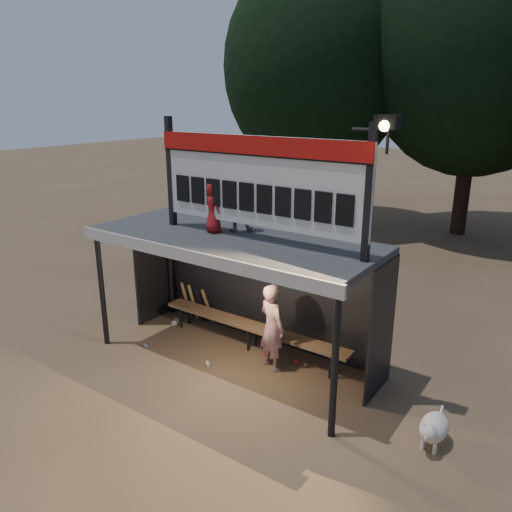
# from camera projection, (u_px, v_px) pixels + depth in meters

# --- Properties ---
(ground) EXTENTS (80.00, 80.00, 0.00)m
(ground) POSITION_uv_depth(u_px,v_px,m) (234.00, 360.00, 9.01)
(ground) COLOR brown
(ground) RESTS_ON ground
(player) EXTENTS (0.66, 0.54, 1.55)m
(player) POSITION_uv_depth(u_px,v_px,m) (272.00, 327.00, 8.52)
(player) COLOR silver
(player) RESTS_ON ground
(child_a) EXTENTS (0.68, 0.65, 1.10)m
(child_a) POSITION_uv_depth(u_px,v_px,m) (237.00, 199.00, 8.47)
(child_a) COLOR slate
(child_a) RESTS_ON dugout_shelter
(child_b) EXTENTS (0.50, 0.43, 0.86)m
(child_b) POSITION_uv_depth(u_px,v_px,m) (213.00, 207.00, 8.42)
(child_b) COLOR #A2191A
(child_b) RESTS_ON dugout_shelter
(dugout_shelter) EXTENTS (5.10, 2.08, 2.32)m
(dugout_shelter) POSITION_uv_depth(u_px,v_px,m) (241.00, 259.00, 8.64)
(dugout_shelter) COLOR #38393B
(dugout_shelter) RESTS_ON ground
(scoreboard_assembly) EXTENTS (4.10, 0.27, 1.99)m
(scoreboard_assembly) POSITION_uv_depth(u_px,v_px,m) (260.00, 179.00, 7.69)
(scoreboard_assembly) COLOR black
(scoreboard_assembly) RESTS_ON dugout_shelter
(bench) EXTENTS (4.00, 0.35, 0.48)m
(bench) POSITION_uv_depth(u_px,v_px,m) (252.00, 327.00, 9.30)
(bench) COLOR brown
(bench) RESTS_ON ground
(tree_left) EXTENTS (6.46, 6.46, 9.27)m
(tree_left) POSITION_uv_depth(u_px,v_px,m) (316.00, 68.00, 17.33)
(tree_left) COLOR black
(tree_left) RESTS_ON ground
(tree_mid) EXTENTS (7.22, 7.22, 10.36)m
(tree_mid) POSITION_uv_depth(u_px,v_px,m) (481.00, 42.00, 15.56)
(tree_mid) COLOR black
(tree_mid) RESTS_ON ground
(dog) EXTENTS (0.36, 0.81, 0.49)m
(dog) POSITION_uv_depth(u_px,v_px,m) (433.00, 428.00, 6.70)
(dog) COLOR white
(dog) RESTS_ON ground
(bats) EXTENTS (0.68, 0.35, 0.84)m
(bats) POSITION_uv_depth(u_px,v_px,m) (197.00, 303.00, 10.40)
(bats) COLOR #9C7149
(bats) RESTS_ON ground
(litter) EXTENTS (3.11, 1.28, 0.08)m
(litter) POSITION_uv_depth(u_px,v_px,m) (209.00, 343.00, 9.54)
(litter) COLOR #AD1E1D
(litter) RESTS_ON ground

